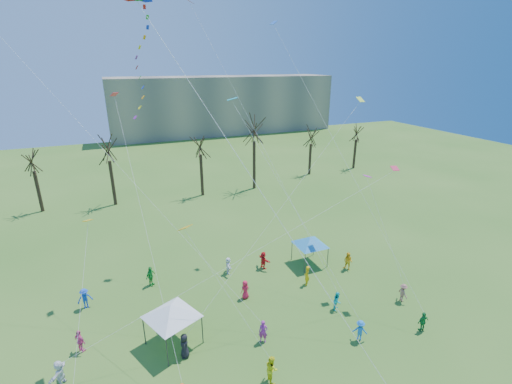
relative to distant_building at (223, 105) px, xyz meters
name	(u,v)px	position (x,y,z in m)	size (l,w,h in m)	color
distant_building	(223,105)	(0.00, 0.00, 0.00)	(60.00, 14.00, 15.00)	gray
bare_tree_row	(184,148)	(-20.60, -45.96, -0.47)	(66.81, 9.10, 11.60)	black
big_box_kite	(146,65)	(-27.85, -73.98, 10.91)	(5.61, 7.57, 25.54)	red
canopy_tent_white	(171,311)	(-27.97, -75.63, -4.73)	(4.00, 4.00, 3.27)	#3F3F44
canopy_tent_blue	(310,241)	(-13.80, -70.05, -5.04)	(3.88, 3.88, 2.91)	#3F3F44
festival_crowd	(230,309)	(-23.51, -74.72, -6.65)	(26.18, 14.67, 1.84)	red
small_kites_aloft	(234,132)	(-21.51, -70.79, 6.12)	(29.61, 18.38, 33.52)	#E6AD0C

